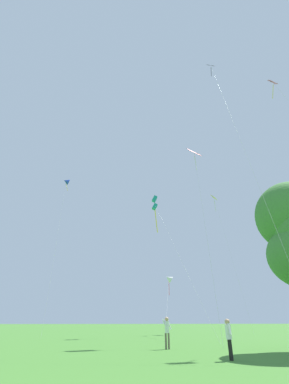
% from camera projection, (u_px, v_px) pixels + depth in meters
% --- Properties ---
extents(kite_red_high, '(1.94, 5.76, 18.02)m').
position_uv_depth(kite_red_high, '(195.00, 158.00, 28.27)').
color(kite_red_high, red).
rests_on(kite_red_high, ground_plane).
extents(kite_yellow_diamond, '(1.96, 5.52, 21.80)m').
position_uv_depth(kite_yellow_diamond, '(215.00, 204.00, 48.03)').
color(kite_yellow_diamond, yellow).
rests_on(kite_yellow_diamond, ground_plane).
extents(kite_pink_low, '(1.24, 9.09, 25.74)m').
position_uv_depth(kite_pink_low, '(281.00, 93.00, 28.68)').
color(kite_pink_low, pink).
rests_on(kite_pink_low, ground_plane).
extents(kite_white_distant, '(3.64, 11.69, 7.10)m').
position_uv_depth(kite_white_distant, '(169.00, 279.00, 35.70)').
color(kite_white_distant, white).
rests_on(kite_white_distant, ground_plane).
extents(kite_black_large, '(3.71, 12.24, 30.26)m').
position_uv_depth(kite_black_large, '(215.00, 77.00, 31.00)').
color(kite_black_large, black).
rests_on(kite_black_large, ground_plane).
extents(kite_blue_delta, '(1.29, 7.10, 20.81)m').
position_uv_depth(kite_blue_delta, '(66.00, 182.00, 40.87)').
color(kite_blue_delta, blue).
rests_on(kite_blue_delta, ground_plane).
extents(kite_teal_box, '(3.02, 11.94, 16.89)m').
position_uv_depth(kite_teal_box, '(155.00, 204.00, 36.94)').
color(kite_teal_box, teal).
rests_on(kite_teal_box, ground_plane).
extents(person_in_red_shirt, '(0.56, 0.24, 1.75)m').
position_uv_depth(person_in_red_shirt, '(167.00, 330.00, 16.76)').
color(person_in_red_shirt, '#665B4C').
rests_on(person_in_red_shirt, ground_plane).
extents(person_near_tree, '(0.22, 0.51, 1.60)m').
position_uv_depth(person_near_tree, '(229.00, 335.00, 12.00)').
color(person_near_tree, black).
rests_on(person_near_tree, ground_plane).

